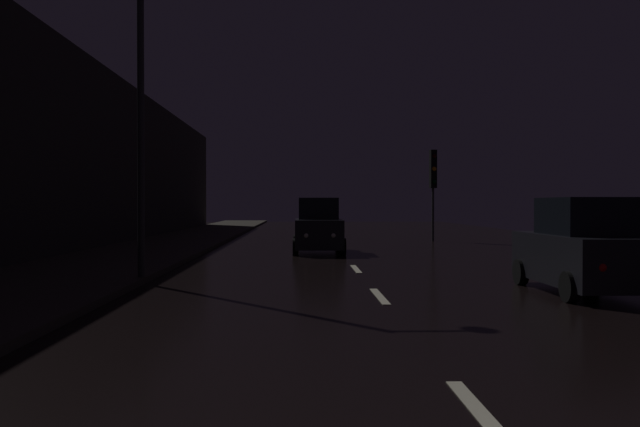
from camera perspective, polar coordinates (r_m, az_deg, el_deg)
name	(u,v)px	position (r m, az deg, el deg)	size (l,w,h in m)	color
ground	(338,248)	(27.05, 1.59, -3.10)	(27.07, 84.00, 0.02)	black
sidewalk_left	(161,247)	(27.61, -13.81, -2.86)	(4.40, 84.00, 0.15)	#38332B
building_facade_left	(67,151)	(24.97, -21.41, 5.16)	(0.80, 63.00, 7.49)	#2D2B28
lane_centerline	(384,301)	(12.36, 5.62, -7.66)	(0.16, 14.94, 0.01)	beige
traffic_light_far_right	(433,175)	(32.67, 9.94, 3.32)	(0.34, 0.47, 4.55)	#38383A
streetlamp_overhead	(160,60)	(15.70, -13.96, 12.99)	(1.70, 0.44, 7.86)	#2D2D30
car_approaching_headlights	(318,228)	(24.55, -0.16, -1.25)	(1.90, 4.12, 2.08)	black
car_parked_right_near	(582,249)	(14.39, 22.08, -2.94)	(1.80, 3.90, 1.97)	black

